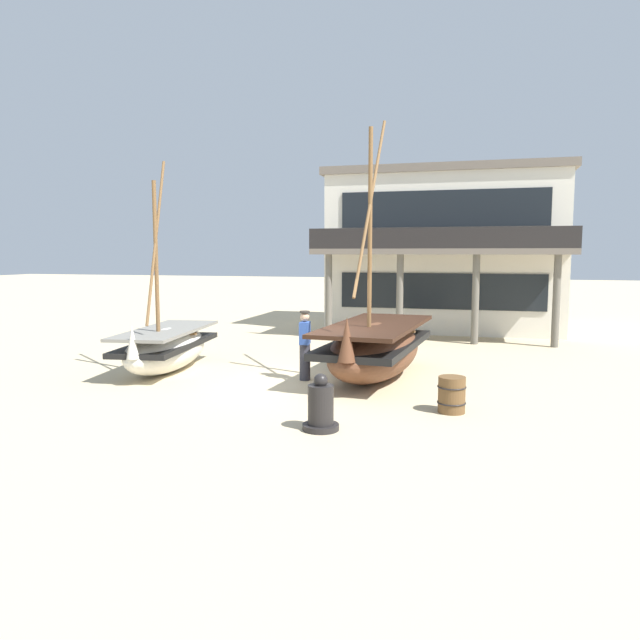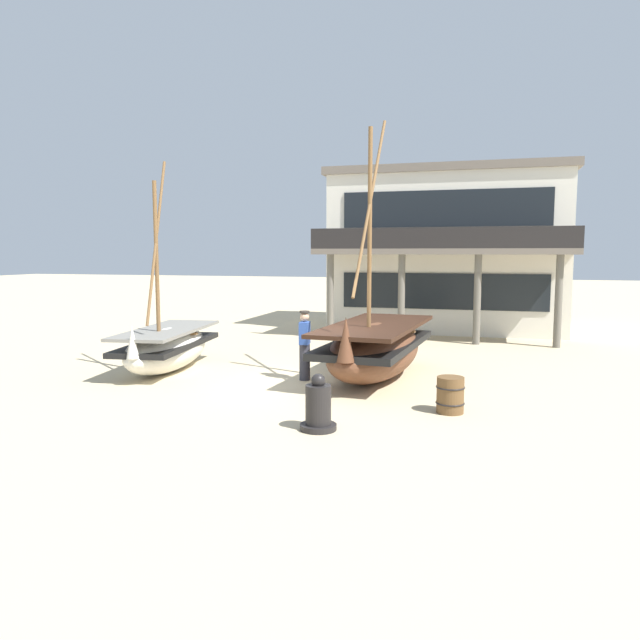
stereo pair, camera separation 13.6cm
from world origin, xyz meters
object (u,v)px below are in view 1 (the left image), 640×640
(fisherman_by_hull, at_px, (305,346))
(capstan_winch, at_px, (321,408))
(harbor_building_main, at_px, (446,250))
(wooden_barrel, at_px, (452,395))
(fishing_boat_near_left, at_px, (375,348))
(fishing_boat_centre_large, at_px, (167,347))

(fisherman_by_hull, xyz_separation_m, capstan_winch, (1.42, -3.83, -0.44))
(capstan_winch, bearing_deg, harbor_building_main, 85.53)
(fisherman_by_hull, relative_size, harbor_building_main, 0.18)
(harbor_building_main, bearing_deg, capstan_winch, -94.47)
(fisherman_by_hull, distance_m, wooden_barrel, 4.16)
(fisherman_by_hull, bearing_deg, capstan_winch, -69.60)
(fishing_boat_near_left, distance_m, wooden_barrel, 3.44)
(fishing_boat_near_left, bearing_deg, harbor_building_main, 84.53)
(fishing_boat_centre_large, relative_size, capstan_winch, 5.42)
(fisherman_by_hull, bearing_deg, fishing_boat_centre_large, 177.28)
(fisherman_by_hull, xyz_separation_m, harbor_building_main, (2.63, 11.54, 2.33))
(fishing_boat_near_left, relative_size, harbor_building_main, 0.68)
(capstan_winch, distance_m, wooden_barrel, 2.76)
(wooden_barrel, xyz_separation_m, harbor_building_main, (-0.94, 13.62, 2.82))
(wooden_barrel, relative_size, harbor_building_main, 0.08)
(fishing_boat_near_left, xyz_separation_m, fishing_boat_centre_large, (-5.41, -0.53, -0.13))
(fisherman_by_hull, height_order, wooden_barrel, fisherman_by_hull)
(fishing_boat_near_left, height_order, harbor_building_main, harbor_building_main)
(fishing_boat_near_left, relative_size, fishing_boat_centre_large, 1.17)
(fishing_boat_near_left, relative_size, capstan_winch, 6.34)
(wooden_barrel, bearing_deg, fishing_boat_near_left, 125.27)
(wooden_barrel, bearing_deg, fishing_boat_centre_large, 162.97)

